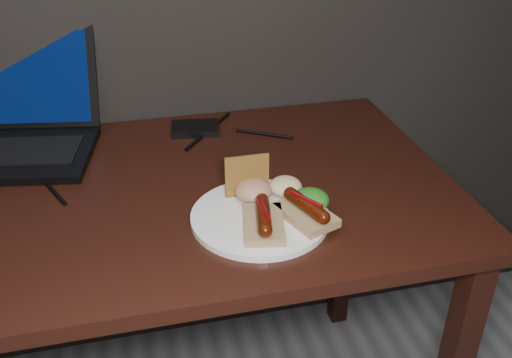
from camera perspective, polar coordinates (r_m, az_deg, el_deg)
name	(u,v)px	position (r m, az deg, el deg)	size (l,w,h in m)	color
desk	(112,232)	(1.21, -14.17, -5.20)	(1.40, 0.70, 0.75)	black
laptop	(10,125)	(1.40, -23.35, 5.01)	(0.42, 0.39, 0.25)	black
hard_drive	(195,128)	(1.39, -6.10, 5.04)	(0.11, 0.08, 0.02)	black
desk_cables	(109,161)	(1.28, -14.51, 1.79)	(0.85, 0.36, 0.01)	black
plate	(260,217)	(1.05, 0.38, -3.81)	(0.26, 0.26, 0.01)	white
bread_sausage_center	(264,220)	(1.00, 0.77, -4.13)	(0.09, 0.13, 0.04)	tan
bread_sausage_right	(306,211)	(1.03, 5.03, -3.16)	(0.11, 0.13, 0.04)	tan
crispbread	(247,176)	(1.08, -0.91, 0.33)	(0.09, 0.01, 0.09)	#AE702F
salad_greens	(311,200)	(1.06, 5.48, -2.11)	(0.07, 0.07, 0.04)	#165711
salsa_mound	(253,190)	(1.08, -0.26, -1.15)	(0.07, 0.07, 0.04)	#9E120F
coleslaw_mound	(285,187)	(1.10, 2.96, -0.76)	(0.06, 0.06, 0.04)	#EFE9CF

